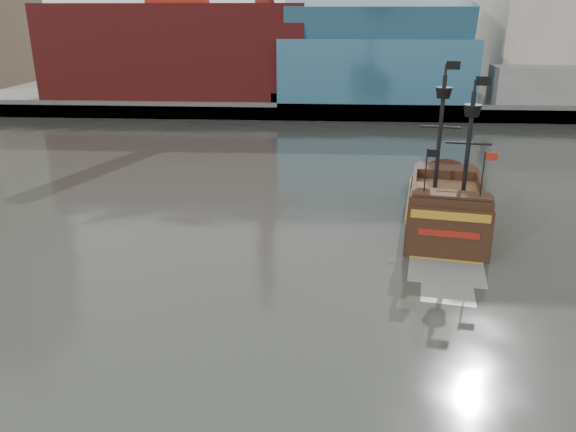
{
  "coord_description": "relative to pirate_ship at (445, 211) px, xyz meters",
  "views": [
    {
      "loc": [
        2.69,
        -23.98,
        15.73
      ],
      "look_at": [
        0.45,
        8.16,
        4.0
      ],
      "focal_mm": 35.0,
      "sensor_mm": 36.0,
      "label": 1
    }
  ],
  "objects": [
    {
      "name": "ground",
      "position": [
        -12.05,
        -17.81,
        -1.2
      ],
      "size": [
        400.0,
        400.0,
        0.0
      ],
      "primitive_type": "plane",
      "color": "#272924",
      "rests_on": "ground"
    },
    {
      "name": "promenade_far",
      "position": [
        -12.05,
        74.19,
        -0.2
      ],
      "size": [
        220.0,
        60.0,
        2.0
      ],
      "primitive_type": "cube",
      "color": "slate",
      "rests_on": "ground"
    },
    {
      "name": "seawall",
      "position": [
        -12.05,
        44.69,
        0.1
      ],
      "size": [
        220.0,
        1.0,
        2.6
      ],
      "primitive_type": "cube",
      "color": "#4C4C49",
      "rests_on": "ground"
    },
    {
      "name": "pirate_ship",
      "position": [
        0.0,
        0.0,
        0.0
      ],
      "size": [
        8.12,
        18.28,
        13.21
      ],
      "rotation": [
        0.0,
        0.0,
        -0.17
      ],
      "color": "black",
      "rests_on": "ground"
    }
  ]
}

